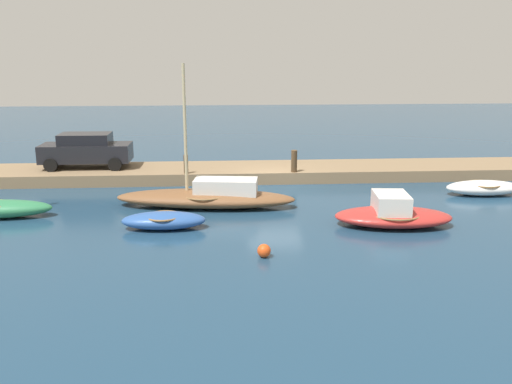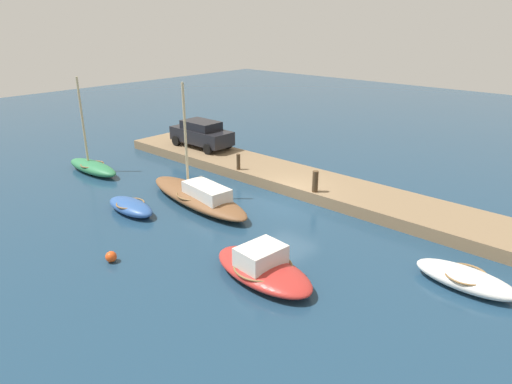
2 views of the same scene
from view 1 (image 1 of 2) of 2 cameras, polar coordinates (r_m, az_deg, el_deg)
The scene contains 10 objects.
ground_plane at distance 25.33m, azimuth 1.95°, elevation 0.47°, with size 84.00×84.00×0.00m, color navy.
dock_platform at distance 27.37m, azimuth 1.50°, elevation 2.10°, with size 27.30×3.30×0.55m, color #846B4C.
dinghy_blue at distance 19.58m, azimuth -9.54°, elevation -2.90°, with size 2.95×1.29×0.60m.
motorboat_red at distance 20.24m, azimuth 13.98°, elevation -2.24°, with size 4.33×2.37×1.18m.
rowboat_white at distance 25.90m, azimuth 22.51°, elevation 0.43°, with size 3.32×1.45×0.63m.
sailboat_brown at distance 22.10m, azimuth -4.97°, elevation -0.43°, with size 7.37×2.78×5.63m.
mooring_post_west at distance 25.97m, azimuth 3.97°, elevation 3.21°, with size 0.28×0.28×1.04m, color #47331E.
mooring_post_mid_west at distance 25.79m, azimuth -7.27°, elevation 2.86°, with size 0.21×0.21×0.87m, color #47331E.
parked_car at distance 28.11m, azimuth -17.18°, elevation 4.19°, with size 4.28×1.95×1.68m.
marker_buoy at distance 16.69m, azimuth 0.84°, elevation -6.09°, with size 0.41×0.41×0.41m, color #E54C19.
Camera 1 is at (2.54, 24.49, 5.98)m, focal length 38.63 mm.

